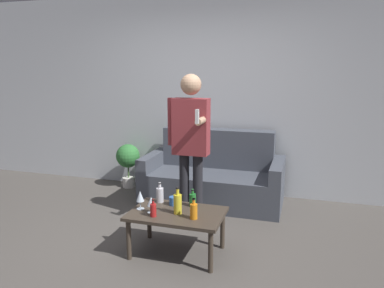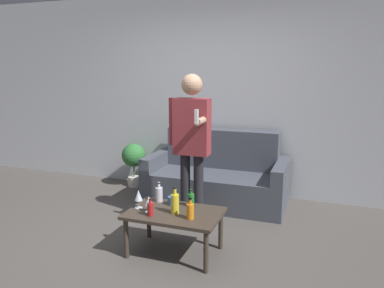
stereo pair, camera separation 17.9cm
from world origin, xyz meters
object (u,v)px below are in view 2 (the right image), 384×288
object	(u,v)px
bottle_orange	(159,194)
coffee_table	(174,217)
person_standing_front	(191,137)
couch	(217,178)

from	to	relation	value
bottle_orange	coffee_table	bearing A→B (deg)	-39.05
bottle_orange	person_standing_front	xyz separation A→B (m)	(0.17, 0.48, 0.50)
couch	person_standing_front	size ratio (longest dim) A/B	1.07
couch	person_standing_front	distance (m)	1.05
couch	bottle_orange	distance (m)	1.31
bottle_orange	person_standing_front	world-z (taller)	person_standing_front
person_standing_front	couch	bearing A→B (deg)	85.43
coffee_table	person_standing_front	xyz separation A→B (m)	(-0.08, 0.68, 0.63)
bottle_orange	person_standing_front	size ratio (longest dim) A/B	0.12
bottle_orange	person_standing_front	bearing A→B (deg)	70.29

